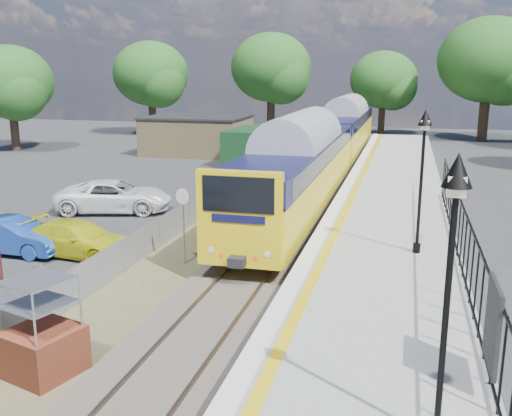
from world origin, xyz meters
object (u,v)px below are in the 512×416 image
(car_yellow, at_px, (77,239))
(victorian_lamp_north, at_px, (423,148))
(train, at_px, (329,141))
(car_blue, at_px, (13,236))
(brick_plinth, at_px, (41,329))
(speed_sign, at_px, (183,214))
(car_white, at_px, (114,196))
(victorian_lamp_south, at_px, (452,235))

(car_yellow, bearing_deg, victorian_lamp_north, -80.58)
(train, bearing_deg, car_blue, -115.70)
(brick_plinth, xyz_separation_m, car_blue, (-6.45, 7.42, -0.44))
(speed_sign, distance_m, car_yellow, 4.40)
(car_yellow, bearing_deg, speed_sign, -84.62)
(car_blue, relative_size, car_yellow, 0.92)
(car_blue, bearing_deg, car_white, -2.51)
(brick_plinth, distance_m, car_blue, 9.84)
(train, bearing_deg, speed_sign, -97.59)
(car_blue, distance_m, car_yellow, 2.49)
(victorian_lamp_north, bearing_deg, speed_sign, -174.69)
(victorian_lamp_north, xyz_separation_m, car_yellow, (-12.03, -0.66, -3.66))
(train, height_order, car_yellow, train)
(victorian_lamp_south, relative_size, speed_sign, 1.67)
(train, xyz_separation_m, brick_plinth, (-2.74, -26.50, -1.23))
(victorian_lamp_south, xyz_separation_m, car_white, (-14.24, 15.87, -3.54))
(victorian_lamp_north, bearing_deg, brick_plinth, -133.47)
(train, xyz_separation_m, car_white, (-8.74, -12.16, -1.58))
(car_yellow, relative_size, car_white, 0.81)
(brick_plinth, height_order, speed_sign, speed_sign)
(brick_plinth, distance_m, speed_sign, 7.79)
(victorian_lamp_south, xyz_separation_m, car_yellow, (-12.23, 9.34, -3.66))
(victorian_lamp_north, bearing_deg, train, 106.38)
(speed_sign, relative_size, car_blue, 0.68)
(train, relative_size, car_yellow, 9.23)
(speed_sign, height_order, car_yellow, speed_sign)
(speed_sign, bearing_deg, car_yellow, -161.95)
(train, bearing_deg, victorian_lamp_south, -78.90)
(car_blue, height_order, car_white, car_white)
(brick_plinth, relative_size, car_white, 0.42)
(victorian_lamp_north, relative_size, car_white, 0.84)
(car_white, bearing_deg, train, -51.21)
(victorian_lamp_north, relative_size, speed_sign, 1.67)
(victorian_lamp_north, distance_m, brick_plinth, 12.11)
(victorian_lamp_south, distance_m, car_blue, 17.57)
(speed_sign, height_order, car_blue, speed_sign)
(car_blue, bearing_deg, victorian_lamp_north, -84.68)
(train, relative_size, car_white, 7.46)
(train, distance_m, car_blue, 21.24)
(car_blue, xyz_separation_m, car_yellow, (2.46, 0.40, -0.03))
(victorian_lamp_north, bearing_deg, car_yellow, -176.87)
(car_blue, bearing_deg, brick_plinth, -137.84)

